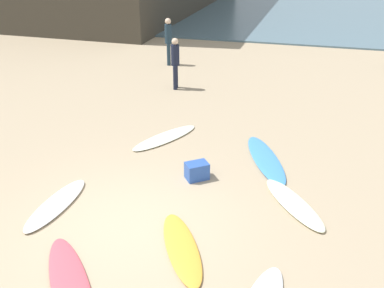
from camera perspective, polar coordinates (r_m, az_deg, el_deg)
name	(u,v)px	position (r m, az deg, el deg)	size (l,w,h in m)	color
ground_plane	(126,228)	(7.93, -8.77, -11.00)	(120.00, 120.00, 0.00)	tan
surfboard_0	(266,159)	(10.11, 9.83, -2.00)	(0.58, 2.44, 0.08)	#428FE4
surfboard_1	(165,138)	(11.04, -3.62, 0.87)	(0.55, 2.11, 0.07)	silver
surfboard_2	(294,203)	(8.62, 13.45, -7.74)	(0.50, 1.93, 0.09)	#E5EBC6
surfboard_5	(56,204)	(8.78, -17.70, -7.67)	(0.52, 1.91, 0.08)	white
surfboard_6	(182,248)	(7.36, -1.38, -13.68)	(0.52, 1.94, 0.07)	gold
beachgoer_near	(175,61)	(14.47, -2.25, 11.04)	(0.33, 0.34, 1.72)	#191E33
beachgoer_mid	(168,39)	(17.36, -3.18, 13.86)	(0.35, 0.35, 1.84)	#1E3342
beach_cooler	(197,171)	(9.18, 0.66, -3.61)	(0.47, 0.33, 0.37)	#2D56B2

